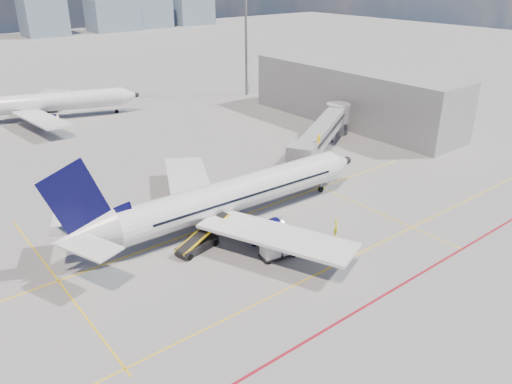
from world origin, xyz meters
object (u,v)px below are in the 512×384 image
(baggage_tug, at_px, (296,237))
(belt_loader, at_px, (198,243))
(main_aircraft, at_px, (226,198))
(cargo_dolly, at_px, (278,247))
(second_aircraft, at_px, (40,103))
(ramp_worker, at_px, (336,228))

(baggage_tug, height_order, belt_loader, belt_loader)
(main_aircraft, xyz_separation_m, cargo_dolly, (-0.04, -8.88, -2.12))
(second_aircraft, height_order, baggage_tug, second_aircraft)
(main_aircraft, distance_m, second_aircraft, 55.35)
(main_aircraft, xyz_separation_m, belt_loader, (-5.41, -2.75, -2.52))
(belt_loader, bearing_deg, second_aircraft, 75.91)
(baggage_tug, relative_size, ramp_worker, 1.11)
(baggage_tug, distance_m, ramp_worker, 4.57)
(second_aircraft, bearing_deg, ramp_worker, -62.98)
(main_aircraft, relative_size, belt_loader, 5.63)
(second_aircraft, relative_size, ramp_worker, 18.37)
(ramp_worker, bearing_deg, main_aircraft, 79.59)
(belt_loader, bearing_deg, baggage_tug, -42.18)
(main_aircraft, bearing_deg, ramp_worker, -49.54)
(second_aircraft, bearing_deg, belt_loader, -74.66)
(main_aircraft, height_order, baggage_tug, main_aircraft)
(main_aircraft, height_order, cargo_dolly, main_aircraft)
(second_aircraft, xyz_separation_m, baggage_tug, (5.99, -63.19, -2.60))
(second_aircraft, xyz_separation_m, cargo_dolly, (2.68, -64.16, -2.12))
(second_aircraft, bearing_deg, cargo_dolly, -69.62)
(second_aircraft, relative_size, belt_loader, 5.11)
(ramp_worker, bearing_deg, cargo_dolly, 126.68)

